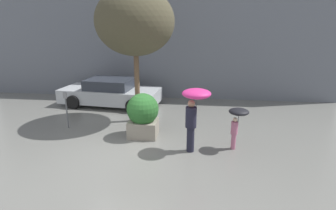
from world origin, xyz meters
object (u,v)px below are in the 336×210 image
at_px(planter_box, 143,114).
at_px(parked_car_near, 110,93).
at_px(person_adult, 194,105).
at_px(person_child, 237,118).
at_px(street_tree, 135,22).
at_px(parking_meter, 66,103).

relative_size(planter_box, parked_car_near, 0.32).
distance_m(person_adult, person_child, 1.37).
bearing_deg(parked_car_near, planter_box, -140.45).
xyz_separation_m(planter_box, person_child, (2.98, -0.63, 0.22)).
distance_m(person_child, parked_car_near, 6.65).
height_order(person_adult, street_tree, street_tree).
relative_size(planter_box, person_child, 1.16).
relative_size(planter_box, street_tree, 0.30).
bearing_deg(person_adult, parking_meter, 143.69).
bearing_deg(person_adult, parked_car_near, 112.17).
xyz_separation_m(person_adult, parked_car_near, (-3.99, 4.33, -0.84)).
bearing_deg(person_child, parked_car_near, 138.02).
bearing_deg(parked_car_near, parking_meter, 174.52).
height_order(planter_box, person_child, planter_box).
distance_m(planter_box, street_tree, 3.32).
bearing_deg(person_child, street_tree, 144.89).
bearing_deg(person_adult, street_tree, 112.79).
distance_m(planter_box, parking_meter, 2.92).
height_order(person_adult, parking_meter, person_adult).
xyz_separation_m(person_adult, street_tree, (-2.22, 2.36, 2.30)).
height_order(person_child, street_tree, street_tree).
bearing_deg(planter_box, street_tree, 109.45).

